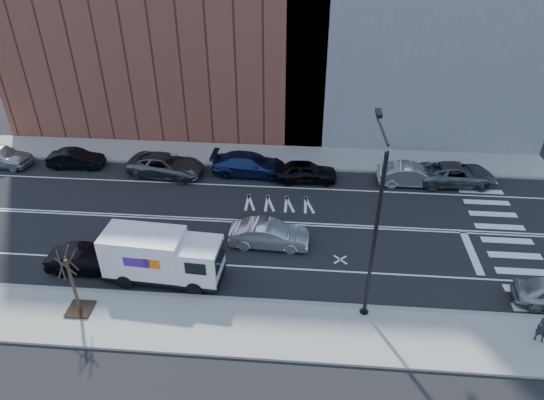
% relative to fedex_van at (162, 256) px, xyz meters
% --- Properties ---
extents(ground, '(120.00, 120.00, 0.00)m').
position_rel_fedex_van_xyz_m(ground, '(3.50, 5.60, -1.50)').
color(ground, black).
rests_on(ground, ground).
extents(sidewalk_near, '(44.00, 3.60, 0.15)m').
position_rel_fedex_van_xyz_m(sidewalk_near, '(3.50, -3.20, -1.42)').
color(sidewalk_near, gray).
rests_on(sidewalk_near, ground).
extents(sidewalk_far, '(44.00, 3.60, 0.15)m').
position_rel_fedex_van_xyz_m(sidewalk_far, '(3.50, 14.40, -1.42)').
color(sidewalk_far, gray).
rests_on(sidewalk_far, ground).
extents(curb_near, '(44.00, 0.25, 0.17)m').
position_rel_fedex_van_xyz_m(curb_near, '(3.50, -1.40, -1.41)').
color(curb_near, gray).
rests_on(curb_near, ground).
extents(curb_far, '(44.00, 0.25, 0.17)m').
position_rel_fedex_van_xyz_m(curb_far, '(3.50, 12.60, -1.41)').
color(curb_far, gray).
rests_on(curb_far, ground).
extents(crosswalk, '(3.00, 14.00, 0.01)m').
position_rel_fedex_van_xyz_m(crosswalk, '(19.50, 5.60, -1.50)').
color(crosswalk, white).
rests_on(crosswalk, ground).
extents(road_markings, '(40.00, 8.60, 0.01)m').
position_rel_fedex_van_xyz_m(road_markings, '(3.50, 5.60, -1.50)').
color(road_markings, white).
rests_on(road_markings, ground).
extents(streetlight, '(0.44, 4.02, 9.34)m').
position_rel_fedex_van_xyz_m(streetlight, '(10.50, -1.31, 3.58)').
color(streetlight, black).
rests_on(streetlight, ground).
extents(street_tree, '(1.20, 1.20, 3.75)m').
position_rel_fedex_van_xyz_m(street_tree, '(-3.50, -2.80, -0.05)').
color(street_tree, black).
rests_on(street_tree, ground).
extents(fedex_van, '(6.38, 2.55, 2.86)m').
position_rel_fedex_van_xyz_m(fedex_van, '(0.00, 0.00, 0.00)').
color(fedex_van, black).
rests_on(fedex_van, ground).
extents(far_parked_a, '(5.00, 2.47, 1.64)m').
position_rel_fedex_van_xyz_m(far_parked_a, '(-15.70, 11.46, -0.68)').
color(far_parked_a, '#A9AAAE').
rests_on(far_parked_a, ground).
extents(far_parked_b, '(4.16, 1.59, 1.35)m').
position_rel_fedex_van_xyz_m(far_parked_b, '(-9.88, 11.62, -0.82)').
color(far_parked_b, black).
rests_on(far_parked_b, ground).
extents(far_parked_c, '(5.83, 3.29, 1.54)m').
position_rel_fedex_van_xyz_m(far_parked_c, '(-2.84, 11.07, -0.73)').
color(far_parked_c, '#53565B').
rests_on(far_parked_c, ground).
extents(far_parked_d, '(5.62, 2.46, 1.61)m').
position_rel_fedex_van_xyz_m(far_parked_d, '(3.22, 11.63, -0.70)').
color(far_parked_d, navy).
rests_on(far_parked_d, ground).
extents(far_parked_e, '(4.53, 2.02, 1.51)m').
position_rel_fedex_van_xyz_m(far_parked_e, '(7.31, 10.98, -0.74)').
color(far_parked_e, black).
rests_on(far_parked_e, ground).
extents(far_parked_f, '(4.68, 1.74, 1.53)m').
position_rel_fedex_van_xyz_m(far_parked_f, '(14.70, 11.10, -0.73)').
color(far_parked_f, '#A2A3A7').
rests_on(far_parked_f, ground).
extents(far_parked_g, '(5.55, 2.80, 1.51)m').
position_rel_fedex_van_xyz_m(far_parked_g, '(17.90, 11.48, -0.75)').
color(far_parked_g, '#52565B').
rests_on(far_parked_g, ground).
extents(driving_sedan, '(4.65, 1.74, 1.52)m').
position_rel_fedex_van_xyz_m(driving_sedan, '(5.37, 3.33, -0.74)').
color(driving_sedan, silver).
rests_on(driving_sedan, ground).
extents(near_parked_rear_a, '(4.39, 1.58, 1.44)m').
position_rel_fedex_van_xyz_m(near_parked_rear_a, '(-4.25, 0.26, -0.78)').
color(near_parked_rear_a, black).
rests_on(near_parked_rear_a, ground).
extents(pedestrian, '(0.68, 0.55, 1.62)m').
position_rel_fedex_van_xyz_m(pedestrian, '(18.42, -2.91, -0.54)').
color(pedestrian, '#232127').
rests_on(pedestrian, sidewalk_near).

